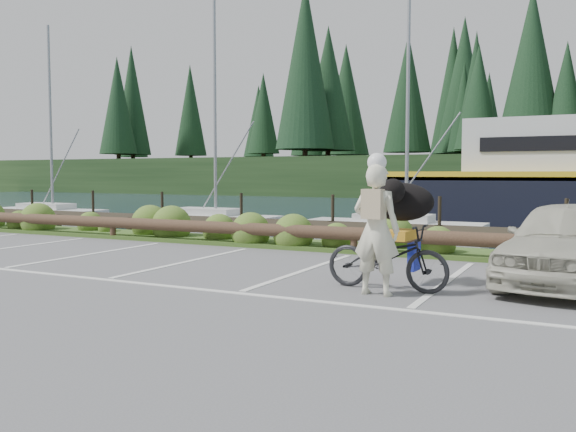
# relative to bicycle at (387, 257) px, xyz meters

# --- Properties ---
(ground) EXTENTS (72.00, 72.00, 0.00)m
(ground) POSITION_rel_bicycle_xyz_m (-1.91, -0.87, -0.51)
(ground) COLOR #555557
(harbor_backdrop) EXTENTS (170.00, 160.00, 30.00)m
(harbor_backdrop) POSITION_rel_bicycle_xyz_m (-1.51, 77.54, -0.51)
(harbor_backdrop) COLOR #172638
(harbor_backdrop) RESTS_ON ground
(vegetation_strip) EXTENTS (34.00, 1.60, 0.10)m
(vegetation_strip) POSITION_rel_bicycle_xyz_m (-1.91, 4.43, -0.46)
(vegetation_strip) COLOR #3D5B21
(vegetation_strip) RESTS_ON ground
(log_rail) EXTENTS (32.00, 0.30, 0.60)m
(log_rail) POSITION_rel_bicycle_xyz_m (-1.91, 3.73, -0.51)
(log_rail) COLOR #443021
(log_rail) RESTS_ON ground
(bicycle) EXTENTS (1.98, 0.78, 1.02)m
(bicycle) POSITION_rel_bicycle_xyz_m (0.00, 0.00, 0.00)
(bicycle) COLOR black
(bicycle) RESTS_ON ground
(cyclist) EXTENTS (0.73, 0.50, 1.93)m
(cyclist) POSITION_rel_bicycle_xyz_m (-0.03, -0.45, 0.45)
(cyclist) COLOR beige
(cyclist) RESTS_ON ground
(dog) EXTENTS (0.58, 1.10, 0.62)m
(dog) POSITION_rel_bicycle_xyz_m (0.03, 0.62, 0.82)
(dog) COLOR black
(dog) RESTS_ON bicycle
(parked_car) EXTENTS (2.26, 4.27, 1.39)m
(parked_car) POSITION_rel_bicycle_xyz_m (2.49, 1.62, 0.18)
(parked_car) COLOR #B9B7A3
(parked_car) RESTS_ON ground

